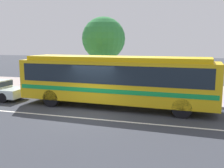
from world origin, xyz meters
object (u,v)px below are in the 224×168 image
(pedestrian_waiting_near_sign, at_px, (92,84))
(pedestrian_walking_along_curb, at_px, (95,80))
(transit_bus, at_px, (116,78))
(street_tree_near_stop, at_px, (104,39))

(pedestrian_waiting_near_sign, relative_size, pedestrian_walking_along_curb, 0.89)
(transit_bus, relative_size, street_tree_near_stop, 2.04)
(pedestrian_walking_along_curb, bearing_deg, pedestrian_waiting_near_sign, -84.64)
(pedestrian_waiting_near_sign, bearing_deg, pedestrian_walking_along_curb, 95.36)
(transit_bus, distance_m, street_tree_near_stop, 5.89)
(transit_bus, distance_m, pedestrian_walking_along_curb, 3.57)
(transit_bus, bearing_deg, pedestrian_walking_along_curb, 130.23)
(transit_bus, relative_size, pedestrian_waiting_near_sign, 7.19)
(transit_bus, xyz_separation_m, street_tree_near_stop, (-2.40, 4.85, 2.32))
(pedestrian_waiting_near_sign, bearing_deg, transit_bus, -39.07)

